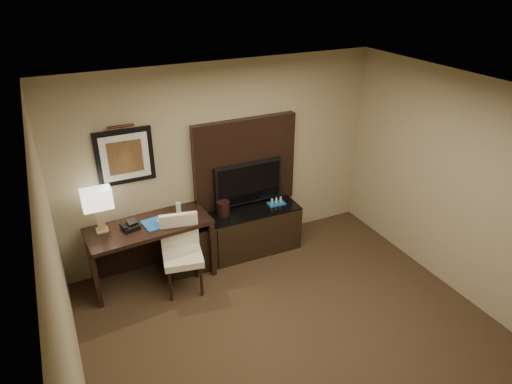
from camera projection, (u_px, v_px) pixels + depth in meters
floor at (315, 360)px, 4.85m from camera, size 4.50×5.00×0.01m
ceiling at (335, 115)px, 3.63m from camera, size 4.50×5.00×0.01m
wall_back at (223, 161)px, 6.25m from camera, size 4.50×0.01×2.70m
wall_left at (68, 331)px, 3.37m from camera, size 0.01×5.00×2.70m
wall_right at (493, 205)px, 5.11m from camera, size 0.01×5.00×2.70m
desk at (152, 252)px, 5.93m from camera, size 1.59×0.78×0.82m
credenza at (233, 234)px, 6.46m from camera, size 1.95×0.58×0.67m
tv_wall_panel at (245, 164)px, 6.36m from camera, size 1.50×0.12×1.30m
tv at (248, 183)px, 6.39m from camera, size 1.00×0.08×0.60m
artwork at (125, 157)px, 5.60m from camera, size 0.70×0.04×0.70m
picture_light at (121, 126)px, 5.38m from camera, size 0.04×0.04×0.30m
desk_chair at (183, 256)px, 5.69m from camera, size 0.57×0.63×1.00m
table_lamp at (99, 211)px, 5.49m from camera, size 0.39×0.30×0.55m
desk_phone at (130, 226)px, 5.63m from camera, size 0.23×0.22×0.10m
blue_folder at (153, 224)px, 5.74m from camera, size 0.27×0.34×0.02m
book at (159, 217)px, 5.69m from camera, size 0.16×0.04×0.22m
water_bottle at (179, 209)px, 5.90m from camera, size 0.07×0.07×0.20m
ice_bucket at (223, 208)px, 6.24m from camera, size 0.20×0.20×0.20m
minibar_tray at (276, 201)px, 6.54m from camera, size 0.26×0.16×0.09m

